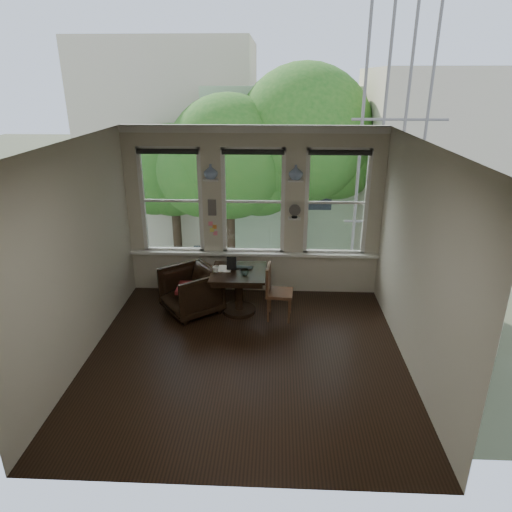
{
  "coord_description": "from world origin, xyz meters",
  "views": [
    {
      "loc": [
        0.4,
        -5.56,
        3.73
      ],
      "look_at": [
        0.11,
        0.9,
        1.2
      ],
      "focal_mm": 32.0,
      "sensor_mm": 36.0,
      "label": 1
    }
  ],
  "objects_px": {
    "side_chair_right": "(280,292)",
    "mug": "(216,270)",
    "armchair_left": "(191,291)",
    "laptop": "(243,269)",
    "table": "(239,292)"
  },
  "relations": [
    {
      "from": "mug",
      "to": "laptop",
      "type": "bearing_deg",
      "value": 18.73
    },
    {
      "from": "table",
      "to": "side_chair_right",
      "type": "height_order",
      "value": "side_chair_right"
    },
    {
      "from": "table",
      "to": "side_chair_right",
      "type": "bearing_deg",
      "value": -14.13
    },
    {
      "from": "armchair_left",
      "to": "mug",
      "type": "height_order",
      "value": "mug"
    },
    {
      "from": "armchair_left",
      "to": "laptop",
      "type": "bearing_deg",
      "value": 60.09
    },
    {
      "from": "side_chair_right",
      "to": "laptop",
      "type": "bearing_deg",
      "value": 72.65
    },
    {
      "from": "armchair_left",
      "to": "side_chair_right",
      "type": "height_order",
      "value": "side_chair_right"
    },
    {
      "from": "table",
      "to": "mug",
      "type": "height_order",
      "value": "mug"
    },
    {
      "from": "armchair_left",
      "to": "laptop",
      "type": "height_order",
      "value": "armchair_left"
    },
    {
      "from": "laptop",
      "to": "mug",
      "type": "xyz_separation_m",
      "value": [
        -0.44,
        -0.15,
        0.04
      ]
    },
    {
      "from": "side_chair_right",
      "to": "laptop",
      "type": "distance_m",
      "value": 0.73
    },
    {
      "from": "armchair_left",
      "to": "laptop",
      "type": "distance_m",
      "value": 0.96
    },
    {
      "from": "table",
      "to": "mug",
      "type": "bearing_deg",
      "value": -169.75
    },
    {
      "from": "side_chair_right",
      "to": "mug",
      "type": "distance_m",
      "value": 1.11
    },
    {
      "from": "side_chair_right",
      "to": "laptop",
      "type": "xyz_separation_m",
      "value": [
        -0.61,
        0.26,
        0.3
      ]
    }
  ]
}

